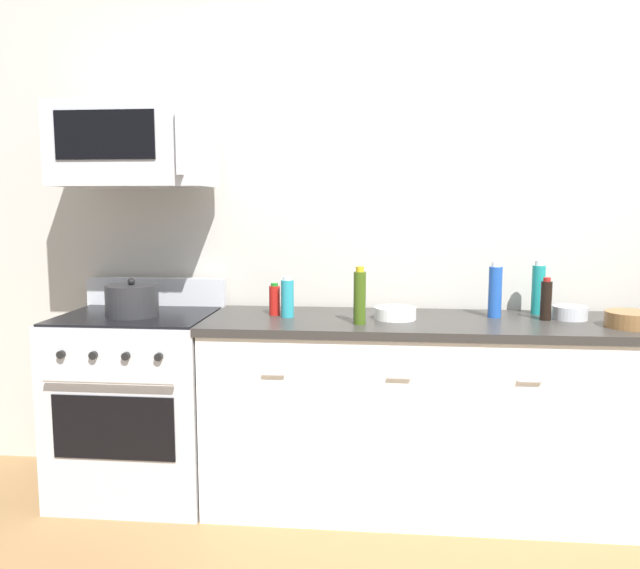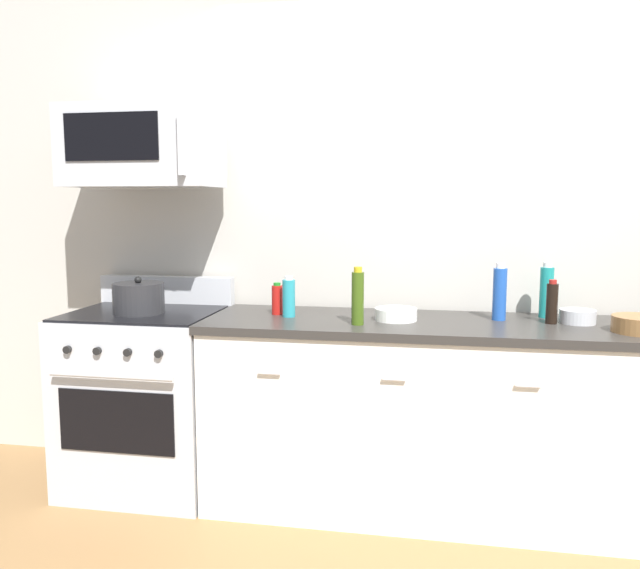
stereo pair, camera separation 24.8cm
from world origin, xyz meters
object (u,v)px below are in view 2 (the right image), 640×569
at_px(bottle_dish_soap, 289,298).
at_px(stockpot, 139,298).
at_px(bowl_white_ceramic, 396,314).
at_px(bowl_wooden_salad, 640,324).
at_px(bottle_olive_oil, 358,297).
at_px(bottle_hot_sauce_red, 277,299).
at_px(bottle_soda_blue, 500,293).
at_px(microwave, 142,147).
at_px(bowl_steel_prep, 578,316).
at_px(bottle_sparkling_teal, 546,291).
at_px(range_oven, 147,397).
at_px(bottle_soy_sauce_dark, 552,303).

xyz_separation_m(bottle_dish_soap, stockpot, (-0.76, -0.05, -0.02)).
relative_size(bowl_white_ceramic, bowl_wooden_salad, 0.89).
distance_m(bottle_olive_oil, bottle_hot_sauce_red, 0.47).
xyz_separation_m(bottle_dish_soap, bottle_soda_blue, (1.00, 0.10, 0.03)).
xyz_separation_m(microwave, bowl_steel_prep, (2.11, 0.03, -0.80)).
height_order(bottle_hot_sauce_red, bottle_sparkling_teal, bottle_sparkling_teal).
bearing_deg(bottle_hot_sauce_red, bottle_soda_blue, 2.06).
xyz_separation_m(bowl_white_ceramic, bowl_wooden_salad, (1.05, -0.11, 0.01)).
distance_m(bowl_white_ceramic, bowl_wooden_salad, 1.05).
height_order(range_oven, bottle_hot_sauce_red, bottle_hot_sauce_red).
height_order(range_oven, bottle_sparkling_teal, bottle_sparkling_teal).
distance_m(bowl_steel_prep, stockpot, 2.11).
bearing_deg(bowl_wooden_salad, bowl_white_ceramic, 174.27).
distance_m(bottle_sparkling_teal, stockpot, 2.01).
bearing_deg(bottle_hot_sauce_red, microwave, -179.37).
relative_size(bottle_olive_oil, bowl_steel_prep, 1.64).
bearing_deg(bowl_wooden_salad, microwave, 176.32).
height_order(range_oven, bottle_dish_soap, bottle_dish_soap).
bearing_deg(bowl_wooden_salad, bowl_steel_prep, 140.71).
distance_m(bottle_sparkling_teal, bowl_steel_prep, 0.20).
bearing_deg(bottle_dish_soap, bottle_sparkling_teal, 9.77).
height_order(microwave, bowl_white_ceramic, microwave).
bearing_deg(stockpot, microwave, 89.87).
relative_size(bottle_soy_sauce_dark, bottle_soda_blue, 0.75).
xyz_separation_m(bottle_hot_sauce_red, bowl_wooden_salad, (1.64, -0.16, -0.04)).
height_order(bottle_olive_oil, bowl_white_ceramic, bottle_olive_oil).
bearing_deg(bowl_steel_prep, bottle_soy_sauce_dark, -166.28).
relative_size(bottle_hot_sauce_red, bowl_white_ceramic, 0.80).
distance_m(bottle_olive_oil, bottle_sparkling_teal, 0.94).
xyz_separation_m(bottle_olive_oil, bowl_white_ceramic, (0.16, 0.15, -0.09)).
height_order(bowl_white_ceramic, bowl_wooden_salad, bowl_wooden_salad).
bearing_deg(bottle_dish_soap, bottle_soda_blue, 5.63).
bearing_deg(microwave, bowl_steel_prep, 0.72).
height_order(bottle_dish_soap, bottle_sparkling_teal, bottle_sparkling_teal).
bearing_deg(bottle_dish_soap, microwave, 176.05).
height_order(microwave, bottle_soda_blue, microwave).
relative_size(microwave, bowl_steel_prep, 4.62).
bearing_deg(microwave, bottle_soy_sauce_dark, -0.09).
bearing_deg(bottle_hot_sauce_red, bottle_dish_soap, -39.59).
relative_size(bottle_soy_sauce_dark, stockpot, 0.80).
height_order(range_oven, microwave, microwave).
distance_m(bowl_wooden_salad, bowl_steel_prep, 0.28).
distance_m(bottle_dish_soap, bowl_white_ceramic, 0.52).
relative_size(bottle_hot_sauce_red, bowl_steel_prep, 0.99).
xyz_separation_m(bottle_soy_sauce_dark, bottle_sparkling_teal, (0.00, 0.16, 0.03)).
bearing_deg(bottle_dish_soap, bottle_olive_oil, -21.19).
height_order(range_oven, bottle_olive_oil, bottle_olive_oil).
bearing_deg(bottle_soy_sauce_dark, bowl_white_ceramic, -176.66).
distance_m(bowl_wooden_salad, stockpot, 2.33).
bearing_deg(bottle_soy_sauce_dark, range_oven, -178.80).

